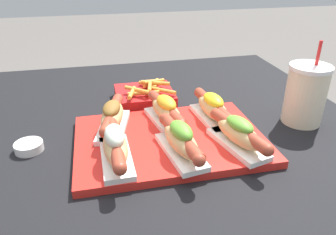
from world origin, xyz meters
TOP-DOWN VIEW (x-y plane):
  - patio_table at (0.00, 0.00)m, footprint 1.04×1.09m
  - serving_tray at (-0.01, -0.09)m, footprint 0.43×0.30m
  - hot_dog_0 at (-0.13, -0.15)m, footprint 0.06×0.20m
  - hot_dog_1 at (-0.00, -0.16)m, footprint 0.08×0.20m
  - hot_dog_2 at (0.13, -0.16)m, footprint 0.10×0.20m
  - hot_dog_3 at (-0.13, -0.02)m, footprint 0.10×0.20m
  - hot_dog_4 at (-0.00, -0.02)m, footprint 0.09×0.20m
  - hot_dog_5 at (0.12, -0.03)m, footprint 0.08×0.20m
  - sauce_bowl at (-0.32, -0.05)m, footprint 0.06×0.06m
  - drink_cup at (0.35, -0.05)m, footprint 0.10×0.10m
  - fries_basket at (-0.03, 0.16)m, footprint 0.17×0.16m

SIDE VIEW (x-z plane):
  - patio_table at x=0.00m, z-range 0.00..0.71m
  - serving_tray at x=-0.01m, z-range 0.71..0.73m
  - sauce_bowl at x=-0.32m, z-range 0.71..0.73m
  - fries_basket at x=-0.03m, z-range 0.70..0.76m
  - hot_dog_2 at x=0.13m, z-range 0.73..0.80m
  - hot_dog_3 at x=-0.13m, z-range 0.73..0.80m
  - hot_dog_5 at x=0.12m, z-range 0.73..0.80m
  - hot_dog_4 at x=0.00m, z-range 0.73..0.80m
  - hot_dog_1 at x=0.00m, z-range 0.73..0.80m
  - hot_dog_0 at x=-0.13m, z-range 0.73..0.80m
  - drink_cup at x=0.35m, z-range 0.68..0.90m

